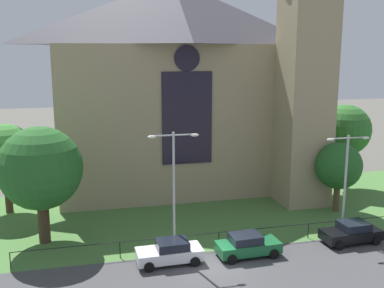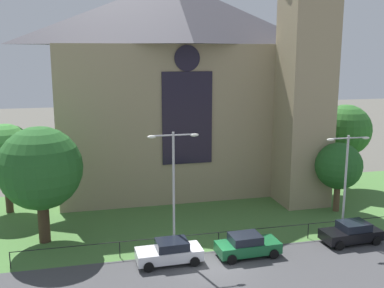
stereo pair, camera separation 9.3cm
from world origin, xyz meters
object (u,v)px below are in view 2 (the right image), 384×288
at_px(streetlamp_near, 174,178).
at_px(parked_car_green, 247,245).
at_px(church_building, 182,84).
at_px(tree_left_far, 5,153).
at_px(streetlamp_far, 346,172).
at_px(tree_left_near, 40,169).
at_px(parked_car_white, 170,252).
at_px(parked_car_black, 351,233).
at_px(tree_right_near, 339,166).
at_px(tree_right_far, 345,131).

distance_m(streetlamp_near, parked_car_green, 6.66).
bearing_deg(church_building, tree_left_far, -165.83).
bearing_deg(streetlamp_far, tree_left_near, 169.38).
bearing_deg(church_building, streetlamp_far, -60.09).
bearing_deg(tree_left_near, parked_car_green, -22.84).
xyz_separation_m(church_building, parked_car_green, (0.69, -16.74, -9.53)).
height_order(parked_car_white, parked_car_green, same).
relative_size(tree_left_near, parked_car_black, 1.95).
distance_m(church_building, tree_left_far, 17.20).
bearing_deg(parked_car_green, streetlamp_far, 8.84).
bearing_deg(tree_left_far, streetlamp_near, -42.94).
bearing_deg(tree_right_near, church_building, 137.35).
relative_size(tree_right_far, parked_car_black, 1.95).
relative_size(streetlamp_near, parked_car_black, 1.94).
height_order(tree_left_far, tree_right_far, tree_right_far).
distance_m(parked_car_white, parked_car_black, 13.15).
height_order(streetlamp_near, parked_car_black, streetlamp_near).
distance_m(tree_left_far, tree_left_near, 7.90).
height_order(tree_right_near, parked_car_green, tree_right_near).
relative_size(tree_left_near, tree_right_far, 1.00).
bearing_deg(streetlamp_far, tree_right_near, 63.63).
bearing_deg(tree_right_near, parked_car_green, -148.18).
distance_m(church_building, tree_right_far, 16.61).
bearing_deg(streetlamp_near, tree_left_near, 155.19).
height_order(tree_left_near, streetlamp_far, tree_left_near).
bearing_deg(parked_car_white, tree_right_near, -159.37).
bearing_deg(tree_left_near, parked_car_black, -14.01).
bearing_deg(parked_car_black, tree_left_far, -29.24).
bearing_deg(tree_right_near, tree_right_far, 54.88).
height_order(tree_left_near, parked_car_black, tree_left_near).
bearing_deg(tree_right_near, streetlamp_near, -162.03).
xyz_separation_m(tree_right_far, tree_right_near, (-4.29, -6.10, -1.82)).
bearing_deg(tree_left_near, tree_left_far, 115.07).
bearing_deg(streetlamp_near, parked_car_white, -112.22).
bearing_deg(parked_car_black, parked_car_white, -1.89).
relative_size(church_building, tree_right_far, 3.12).
height_order(church_building, parked_car_green, church_building).
bearing_deg(streetlamp_far, church_building, 119.91).
bearing_deg(tree_right_near, tree_left_far, 166.99).
xyz_separation_m(tree_right_near, parked_car_white, (-15.65, -6.30, -3.18)).
bearing_deg(tree_left_near, tree_right_far, 14.05).
height_order(tree_right_far, streetlamp_near, tree_right_far).
xyz_separation_m(tree_right_near, parked_car_black, (-2.50, -6.19, -3.18)).
bearing_deg(tree_left_far, tree_left_near, -64.93).
relative_size(tree_right_far, parked_car_green, 1.95).
distance_m(church_building, streetlamp_near, 16.43).
height_order(streetlamp_near, parked_car_green, streetlamp_near).
height_order(church_building, parked_car_black, church_building).
height_order(parked_car_green, parked_car_black, same).
distance_m(parked_car_white, parked_car_green, 5.20).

